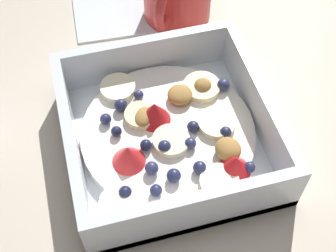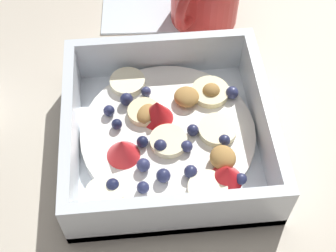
# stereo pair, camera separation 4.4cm
# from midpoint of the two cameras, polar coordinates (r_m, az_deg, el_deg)

# --- Properties ---
(ground_plane) EXTENTS (2.40, 2.40, 0.00)m
(ground_plane) POSITION_cam_midpoint_polar(r_m,az_deg,el_deg) (0.46, 1.81, -3.93)
(ground_plane) COLOR beige
(fruit_bowl) EXTENTS (0.19, 0.19, 0.06)m
(fruit_bowl) POSITION_cam_midpoint_polar(r_m,az_deg,el_deg) (0.45, 2.88, -1.15)
(fruit_bowl) COLOR white
(fruit_bowl) RESTS_ON ground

